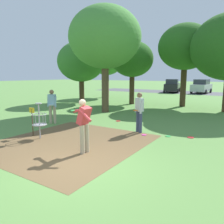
# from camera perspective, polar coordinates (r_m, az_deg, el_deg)

# --- Properties ---
(ground_plane) EXTENTS (160.00, 160.00, 0.00)m
(ground_plane) POSITION_cam_1_polar(r_m,az_deg,el_deg) (6.25, -8.44, -13.65)
(ground_plane) COLOR #5B8942
(dirt_tee_pad) EXTENTS (4.97, 5.38, 0.01)m
(dirt_tee_pad) POSITION_cam_1_polar(r_m,az_deg,el_deg) (8.33, -10.65, -7.69)
(dirt_tee_pad) COLOR brown
(dirt_tee_pad) RESTS_ON ground
(disc_golf_basket) EXTENTS (0.98, 0.58, 1.39)m
(disc_golf_basket) POSITION_cam_1_polar(r_m,az_deg,el_deg) (9.04, -18.32, -1.75)
(disc_golf_basket) COLOR #9E9EA3
(disc_golf_basket) RESTS_ON ground
(player_foreground_watching) EXTENTS (0.48, 0.45, 1.71)m
(player_foreground_watching) POSITION_cam_1_polar(r_m,az_deg,el_deg) (9.50, 6.99, 0.50)
(player_foreground_watching) COLOR #384260
(player_foreground_watching) RESTS_ON ground
(player_waiting_left) EXTENTS (1.10, 0.51, 1.71)m
(player_waiting_left) POSITION_cam_1_polar(r_m,az_deg,el_deg) (6.98, -7.23, -2.64)
(player_waiting_left) COLOR tan
(player_waiting_left) RESTS_ON ground
(player_waiting_right) EXTENTS (0.49, 0.45, 1.71)m
(player_waiting_right) POSITION_cam_1_polar(r_m,az_deg,el_deg) (11.58, -15.09, 1.86)
(player_waiting_right) COLOR tan
(player_waiting_right) RESTS_ON ground
(frisbee_near_basket) EXTENTS (0.24, 0.24, 0.02)m
(frisbee_near_basket) POSITION_cam_1_polar(r_m,az_deg,el_deg) (11.87, 1.58, -2.31)
(frisbee_near_basket) COLOR red
(frisbee_near_basket) RESTS_ON ground
(frisbee_by_tee) EXTENTS (0.20, 0.20, 0.02)m
(frisbee_by_tee) POSITION_cam_1_polar(r_m,az_deg,el_deg) (9.26, 8.20, -5.83)
(frisbee_by_tee) COLOR #E53D99
(frisbee_by_tee) RESTS_ON ground
(frisbee_far_left) EXTENTS (0.21, 0.21, 0.02)m
(frisbee_far_left) POSITION_cam_1_polar(r_m,az_deg,el_deg) (9.25, 14.14, -6.04)
(frisbee_far_left) COLOR green
(frisbee_far_left) RESTS_ON ground
(frisbee_far_right) EXTENTS (0.25, 0.25, 0.02)m
(frisbee_far_right) POSITION_cam_1_polar(r_m,az_deg,el_deg) (9.35, 19.49, -6.14)
(frisbee_far_right) COLOR red
(frisbee_far_right) RESTS_ON ground
(tree_near_left) EXTENTS (3.44, 3.44, 5.18)m
(tree_near_left) POSITION_cam_1_polar(r_m,az_deg,el_deg) (18.81, 5.21, 13.27)
(tree_near_left) COLOR #422D1E
(tree_near_left) RESTS_ON ground
(tree_mid_left) EXTENTS (4.03, 4.03, 6.22)m
(tree_mid_left) POSITION_cam_1_polar(r_m,az_deg,el_deg) (18.21, 18.25, 15.48)
(tree_mid_left) COLOR #422D1E
(tree_mid_left) RESTS_ON ground
(tree_mid_center) EXTENTS (3.34, 3.34, 5.24)m
(tree_mid_center) POSITION_cam_1_polar(r_m,az_deg,el_deg) (24.51, -1.31, 12.66)
(tree_mid_center) COLOR #4C3823
(tree_mid_center) RESTS_ON ground
(tree_mid_right) EXTENTS (4.07, 4.07, 5.31)m
(tree_mid_right) POSITION_cam_1_polar(r_m,az_deg,el_deg) (19.95, -7.93, 12.64)
(tree_mid_right) COLOR #422D1E
(tree_mid_right) RESTS_ON ground
(tree_far_left) EXTENTS (4.59, 4.59, 6.71)m
(tree_far_left) POSITION_cam_1_polar(r_m,az_deg,el_deg) (14.79, -1.82, 18.45)
(tree_far_left) COLOR brown
(tree_far_left) RESTS_ON ground
(parking_lot_strip) EXTENTS (36.00, 6.00, 0.01)m
(parking_lot_strip) POSITION_cam_1_polar(r_m,az_deg,el_deg) (31.86, 25.92, 4.19)
(parking_lot_strip) COLOR #4C4C51
(parking_lot_strip) RESTS_ON ground
(parked_car_leftmost) EXTENTS (2.65, 4.49, 1.84)m
(parked_car_leftmost) POSITION_cam_1_polar(r_m,az_deg,el_deg) (32.48, 15.16, 6.52)
(parked_car_leftmost) COLOR black
(parked_car_leftmost) RESTS_ON ground
(parked_car_center_left) EXTENTS (2.16, 4.30, 1.84)m
(parked_car_center_left) POSITION_cam_1_polar(r_m,az_deg,el_deg) (32.07, 21.95, 6.13)
(parked_car_center_left) COLOR #B2B7BC
(parked_car_center_left) RESTS_ON ground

